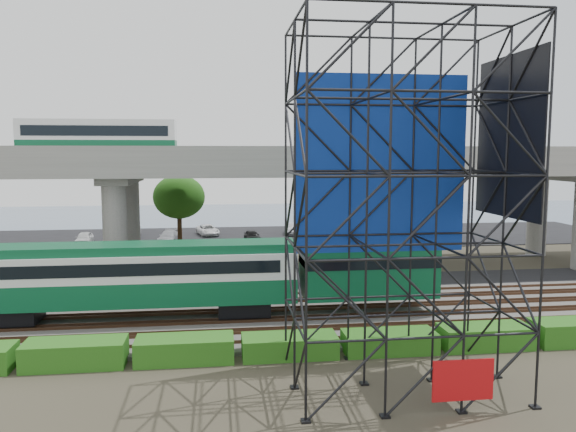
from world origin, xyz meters
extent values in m
plane|color=#474233|center=(0.00, 0.00, 0.00)|extent=(140.00, 140.00, 0.00)
cube|color=slate|center=(0.00, 2.00, 0.10)|extent=(90.00, 12.00, 0.20)
cube|color=black|center=(0.00, 10.50, 0.04)|extent=(90.00, 5.00, 0.08)
cube|color=black|center=(0.00, 34.00, 0.04)|extent=(90.00, 18.00, 0.08)
cube|color=#475D75|center=(0.00, 56.00, 0.01)|extent=(140.00, 40.00, 0.03)
cube|color=#472D1E|center=(0.00, -2.72, 0.28)|extent=(90.00, 0.08, 0.16)
cube|color=#472D1E|center=(0.00, -1.28, 0.28)|extent=(90.00, 0.08, 0.16)
cube|color=#472D1E|center=(0.00, -0.72, 0.28)|extent=(90.00, 0.08, 0.16)
cube|color=#472D1E|center=(0.00, 0.72, 0.28)|extent=(90.00, 0.08, 0.16)
cube|color=#472D1E|center=(0.00, 1.28, 0.28)|extent=(90.00, 0.08, 0.16)
cube|color=#472D1E|center=(0.00, 2.72, 0.28)|extent=(90.00, 0.08, 0.16)
cube|color=#472D1E|center=(0.00, 3.28, 0.28)|extent=(90.00, 0.08, 0.16)
cube|color=#472D1E|center=(0.00, 4.72, 0.28)|extent=(90.00, 0.08, 0.16)
cube|color=#472D1E|center=(0.00, 5.28, 0.28)|extent=(90.00, 0.08, 0.16)
cube|color=#472D1E|center=(0.00, 6.72, 0.28)|extent=(90.00, 0.08, 0.16)
cube|color=black|center=(-13.90, 2.00, 0.81)|extent=(3.00, 2.20, 0.90)
cube|color=black|center=(-0.90, 2.00, 0.81)|extent=(3.00, 2.20, 0.90)
cube|color=#0A4C2B|center=(-7.40, 2.00, 1.96)|extent=(19.00, 3.00, 1.40)
cube|color=silver|center=(-7.40, 2.00, 3.41)|extent=(19.00, 3.00, 1.50)
cube|color=#0A4C2B|center=(-7.40, 2.00, 4.41)|extent=(19.00, 2.60, 0.50)
cube|color=black|center=(-6.40, 2.00, 3.46)|extent=(15.00, 3.06, 0.70)
cube|color=#0A4C2B|center=(6.60, 2.00, 2.96)|extent=(8.00, 3.00, 3.40)
cube|color=#9E9B93|center=(0.00, 16.00, 8.60)|extent=(80.00, 12.00, 1.20)
cube|color=#9E9B93|center=(0.00, 10.25, 9.75)|extent=(80.00, 0.50, 1.10)
cube|color=#9E9B93|center=(0.00, 21.75, 9.75)|extent=(80.00, 0.50, 1.10)
cylinder|color=#9E9B93|center=(-10.00, 12.50, 4.00)|extent=(1.80, 1.80, 8.00)
cylinder|color=#9E9B93|center=(-10.00, 19.50, 4.00)|extent=(1.80, 1.80, 8.00)
cube|color=#9E9B93|center=(-10.00, 16.00, 7.70)|extent=(2.40, 9.00, 0.60)
cylinder|color=#9E9B93|center=(10.00, 12.50, 4.00)|extent=(1.80, 1.80, 8.00)
cylinder|color=#9E9B93|center=(10.00, 19.50, 4.00)|extent=(1.80, 1.80, 8.00)
cube|color=#9E9B93|center=(10.00, 16.00, 7.70)|extent=(2.40, 9.00, 0.60)
cylinder|color=#9E9B93|center=(28.00, 19.50, 4.00)|extent=(1.80, 1.80, 8.00)
cube|color=#9E9B93|center=(28.00, 16.00, 7.70)|extent=(2.40, 9.00, 0.60)
cube|color=black|center=(-11.61, 16.00, 9.55)|extent=(12.00, 2.50, 0.70)
cube|color=#0A4C2B|center=(-11.61, 16.00, 10.35)|extent=(12.00, 2.50, 0.90)
cube|color=silver|center=(-11.61, 16.00, 11.45)|extent=(12.00, 2.50, 1.30)
cube|color=black|center=(-11.61, 16.00, 11.50)|extent=(11.00, 2.56, 0.80)
cube|color=silver|center=(-11.61, 16.00, 12.25)|extent=(12.00, 2.40, 0.30)
cube|color=navy|center=(5.23, -4.95, 9.30)|extent=(8.10, 0.08, 8.25)
cube|color=black|center=(9.78, -8.00, 10.50)|extent=(0.06, 5.40, 6.75)
cube|color=#BA0D10|center=(6.73, -11.05, 1.30)|extent=(2.40, 0.08, 1.60)
cube|color=black|center=(5.23, -8.00, 0.04)|extent=(9.36, 6.36, 0.08)
cube|color=#215B15|center=(-9.00, -4.30, 0.60)|extent=(4.60, 1.80, 1.20)
cube|color=#215B15|center=(-4.00, -4.30, 0.58)|extent=(4.60, 1.80, 1.15)
cube|color=#215B15|center=(1.00, -4.30, 0.52)|extent=(4.60, 1.80, 1.03)
cube|color=#215B15|center=(6.00, -4.30, 0.51)|extent=(4.60, 1.80, 1.01)
cube|color=#215B15|center=(11.00, -4.30, 0.56)|extent=(4.60, 1.80, 1.12)
cube|color=#215B15|center=(16.00, -4.30, 0.60)|extent=(4.60, 1.80, 1.20)
cylinder|color=#382314|center=(14.00, 12.50, 2.40)|extent=(0.44, 0.44, 4.80)
ellipsoid|color=#215B15|center=(14.00, 12.50, 5.60)|extent=(4.94, 4.94, 4.18)
cylinder|color=#382314|center=(-6.00, 24.00, 2.40)|extent=(0.44, 0.44, 4.80)
ellipsoid|color=#215B15|center=(-6.00, 24.00, 5.60)|extent=(4.94, 4.94, 4.18)
imported|color=black|center=(-7.01, 11.16, 0.69)|extent=(4.65, 2.64, 1.22)
imported|color=silver|center=(-16.51, 31.00, 0.73)|extent=(1.75, 3.91, 1.31)
imported|color=#B5BABD|center=(-12.12, 36.00, 0.73)|extent=(1.56, 4.01, 1.30)
imported|color=#A3A4AB|center=(-7.68, 31.00, 0.72)|extent=(2.29, 4.58, 1.28)
imported|color=white|center=(-3.53, 36.00, 0.69)|extent=(3.08, 4.79, 1.23)
imported|color=black|center=(1.43, 31.00, 0.67)|extent=(1.96, 3.65, 1.18)
imported|color=silver|center=(6.49, 36.00, 0.70)|extent=(2.03, 3.94, 1.24)
imported|color=white|center=(13.27, 31.00, 0.66)|extent=(2.22, 4.21, 1.16)
imported|color=gray|center=(18.04, 36.00, 0.63)|extent=(2.23, 4.10, 1.09)
camera|label=1|loc=(-2.38, -30.36, 9.86)|focal=35.00mm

